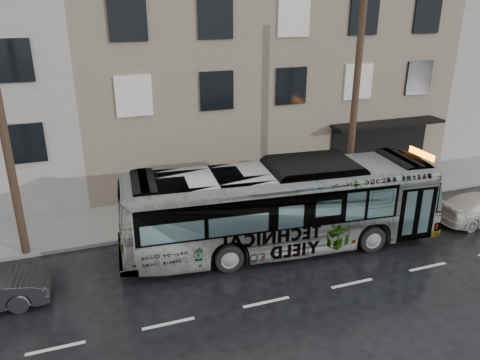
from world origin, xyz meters
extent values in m
plane|color=black|center=(0.00, 0.00, 0.00)|extent=(120.00, 120.00, 0.00)
cube|color=gray|center=(0.00, 4.90, 0.07)|extent=(90.00, 3.60, 0.15)
cube|color=gray|center=(5.00, 12.70, 5.50)|extent=(20.00, 12.00, 11.00)
cylinder|color=#3F2D1F|center=(6.50, 3.30, 4.65)|extent=(0.30, 0.30, 9.00)
cylinder|color=#3F2D1F|center=(-7.50, 3.30, 4.65)|extent=(0.30, 0.30, 9.00)
cylinder|color=slate|center=(7.60, 3.30, 1.35)|extent=(0.06, 0.06, 2.40)
imported|color=#B2B2B2|center=(1.94, 0.74, 1.72)|extent=(12.58, 3.93, 3.45)
imported|color=#BAB7B1|center=(11.14, -0.09, 0.62)|extent=(4.32, 1.87, 1.24)
camera|label=1|loc=(-5.05, -14.16, 9.15)|focal=35.00mm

